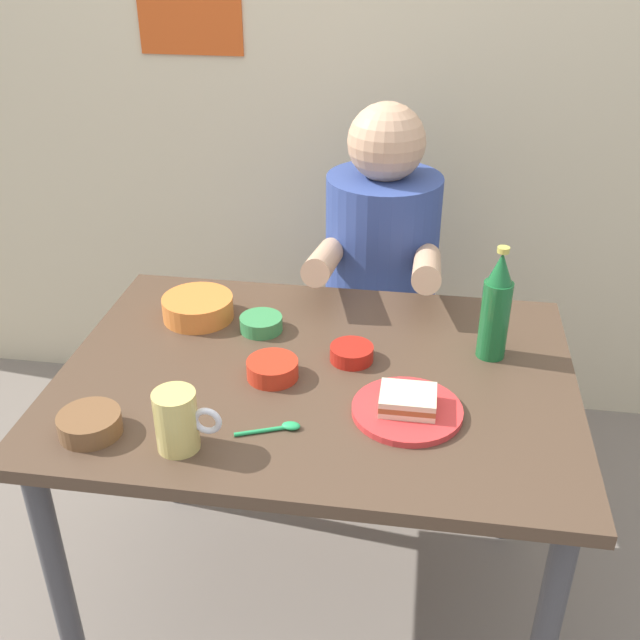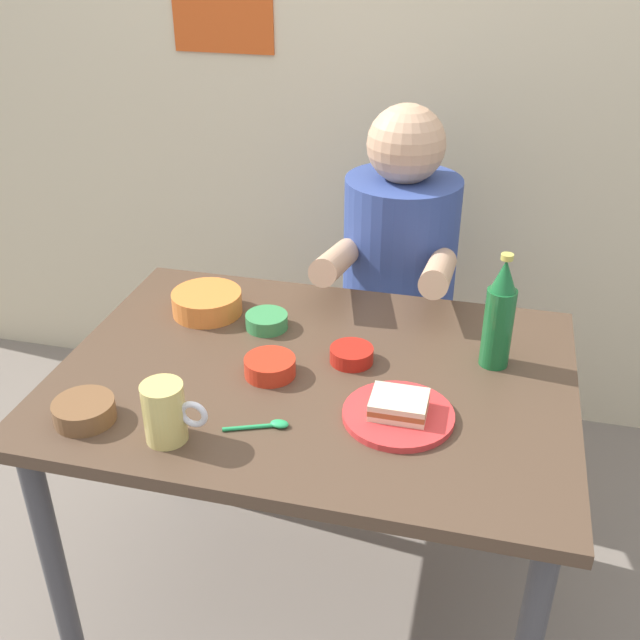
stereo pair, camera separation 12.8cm
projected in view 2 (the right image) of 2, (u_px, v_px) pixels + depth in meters
name	position (u px, v px, depth m)	size (l,w,h in m)	color
ground_plane	(315.00, 606.00, 1.98)	(6.00, 6.00, 0.00)	slate
wall_back	(401.00, 24.00, 2.22)	(4.40, 0.09, 2.60)	beige
dining_table	(315.00, 407.00, 1.66)	(1.10, 0.80, 0.74)	#4C3828
stool	(393.00, 372.00, 2.32)	(0.34, 0.34, 0.45)	#4C4C51
person_seated	(400.00, 250.00, 2.10)	(0.33, 0.56, 0.72)	#33478C
plate_orange	(398.00, 415.00, 1.47)	(0.22, 0.22, 0.01)	red
sandwich	(399.00, 405.00, 1.45)	(0.11, 0.09, 0.04)	beige
beer_mug	(166.00, 412.00, 1.39)	(0.13, 0.08, 0.12)	#D1BC66
beer_bottle	(499.00, 316.00, 1.58)	(0.06, 0.06, 0.26)	#19602D
sauce_bowl_chili	(270.00, 366.00, 1.59)	(0.11, 0.11, 0.04)	red
sambal_bowl_red	(352.00, 354.00, 1.64)	(0.10, 0.10, 0.03)	#B21E14
condiment_bowl_brown	(84.00, 410.00, 1.45)	(0.12, 0.12, 0.04)	brown
dip_bowl_green	(267.00, 320.00, 1.77)	(0.10, 0.10, 0.03)	#388C4C
soup_bowl_orange	(207.00, 301.00, 1.83)	(0.17, 0.17, 0.05)	orange
spoon	(268.00, 425.00, 1.44)	(0.12, 0.06, 0.01)	#26A559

